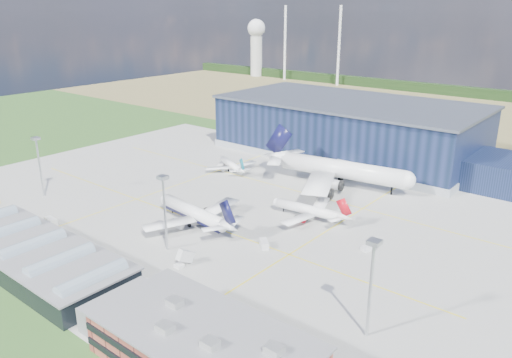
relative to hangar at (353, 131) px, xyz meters
name	(u,v)px	position (x,y,z in m)	size (l,w,h in m)	color
ground	(213,211)	(-2.81, -94.80, -11.62)	(600.00, 600.00, 0.00)	#294F1D
apron	(232,203)	(-2.81, -84.80, -11.59)	(220.00, 160.00, 0.08)	#999894
farmland	(439,114)	(-2.81, 125.20, -11.62)	(600.00, 220.00, 0.01)	olive
treeline	(476,93)	(-2.81, 205.20, -7.62)	(600.00, 8.00, 8.00)	black
horizon_dressing	(278,43)	(-194.11, 199.58, 22.58)	(440.20, 18.00, 70.00)	white
hangar	(353,131)	(0.00, 0.00, 0.00)	(145.00, 62.00, 26.10)	black
ops_building	(203,349)	(52.20, -154.81, -6.82)	(46.00, 23.00, 10.90)	brown
glass_concourse	(41,259)	(-9.26, -154.80, -7.93)	(78.00, 23.00, 8.60)	black
light_mast_west	(38,157)	(-62.81, -124.80, 3.82)	(2.60, 2.60, 23.00)	#AFB1B6
light_mast_center	(164,201)	(7.19, -124.80, 3.82)	(2.60, 2.60, 23.00)	#AFB1B6
light_mast_east	(372,273)	(72.19, -124.80, 3.82)	(2.60, 2.60, 23.00)	#AFB1B6
airliner_navy	(193,206)	(-0.09, -106.80, -5.19)	(39.41, 38.55, 12.85)	white
airliner_red	(307,205)	(26.47, -79.33, -6.71)	(30.12, 29.47, 9.82)	white
airliner_widebody	(342,160)	(18.82, -43.32, -0.98)	(65.26, 63.85, 21.28)	white
airliner_regional	(231,161)	(-28.60, -56.30, -7.50)	(25.24, 24.69, 8.23)	white
gse_tug_b	(32,222)	(-41.25, -140.80, -10.89)	(2.25, 3.37, 1.46)	yellow
gse_van_a	(51,221)	(-36.20, -137.01, -10.49)	(2.26, 5.18, 2.26)	silver
gse_cart_a	(367,248)	(53.49, -88.21, -10.89)	(2.22, 3.33, 1.44)	silver
gse_van_b	(264,244)	(28.60, -105.67, -10.53)	(2.18, 4.75, 2.18)	silver
gse_tug_c	(313,168)	(-1.53, -32.80, -10.88)	(2.11, 3.37, 1.47)	yellow
gse_cart_b	(220,166)	(-35.07, -56.66, -10.90)	(2.20, 3.29, 1.43)	silver
gse_van_c	(183,297)	(31.32, -140.80, -10.29)	(2.64, 5.51, 2.64)	silver
airstair	(186,259)	(18.07, -127.56, -10.05)	(1.95, 4.89, 3.13)	silver
car_a	(91,258)	(-4.56, -142.80, -10.95)	(1.58, 3.93, 1.34)	#99999E
car_b	(222,326)	(45.94, -142.80, -11.08)	(1.12, 3.23, 1.06)	#99999E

